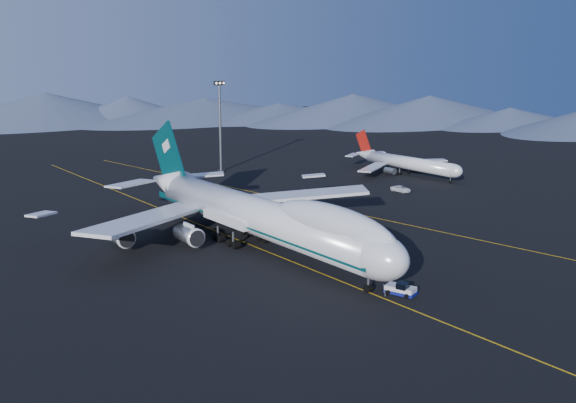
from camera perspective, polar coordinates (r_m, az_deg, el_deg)
ground at (r=109.87m, az=-2.62°, el=-4.17°), size 500.00×500.00×0.00m
taxiway_line_main at (r=109.87m, az=-2.62°, el=-4.17°), size 0.25×220.00×0.01m
taxiway_line_side at (r=135.63m, az=5.38°, el=-0.95°), size 28.08×198.09×0.01m
boeing_747 at (r=108.36m, az=-2.66°, el=-1.22°), size 59.62×72.43×19.37m
pushback_tug at (r=90.24m, az=9.98°, el=-7.77°), size 3.36×4.64×1.82m
second_jet at (r=181.01m, az=10.40°, el=3.41°), size 34.61×39.10×11.13m
service_van at (r=157.85m, az=10.00°, el=1.11°), size 2.67×5.26×1.42m
floodlight_mast at (r=183.08m, az=-6.05°, el=6.67°), size 3.15×2.36×25.51m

